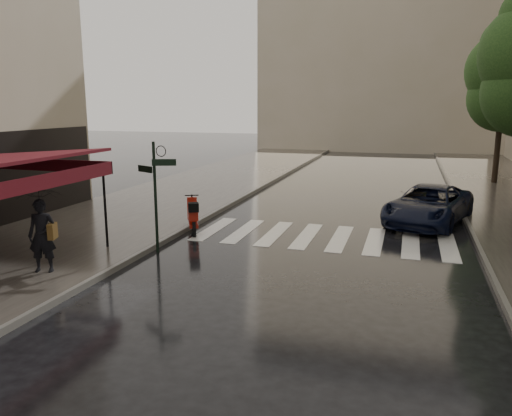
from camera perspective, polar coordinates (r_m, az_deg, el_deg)
The scene contains 11 objects.
ground at distance 11.30m, azimuth -12.94°, elevation -9.71°, with size 120.00×120.00×0.00m, color black.
sidewalk_near at distance 23.61m, azimuth -7.99°, elevation 1.83°, with size 6.00×60.00×0.12m, color #38332D.
curb_near at distance 22.50m, azimuth -0.92°, elevation 1.50°, with size 0.12×60.00×0.16m, color #595651.
curb_far at distance 21.53m, azimuth 22.23°, elevation 0.15°, with size 0.12×60.00×0.16m, color #595651.
crosswalk at distance 15.78m, azimuth 7.69°, elevation -3.31°, with size 7.85×3.20×0.01m.
signpost at distance 13.92m, azimuth -11.43°, elevation 2.24°, with size 1.17×0.29×3.10m.
backdrop_building at distance 47.49m, azimuth 14.82°, elevation 18.53°, with size 22.00×6.00×20.00m, color tan.
tree_far at distance 28.42m, azimuth 26.52°, elevation 13.33°, with size 3.80×3.80×8.16m.
pedestrian_with_umbrella at distance 12.79m, azimuth -23.52°, elevation 0.46°, with size 1.35×1.36×2.51m.
scooter at distance 16.22m, azimuth -7.21°, elevation -0.99°, with size 0.95×1.58×1.13m.
parked_car at distance 18.31m, azimuth 19.13°, elevation 0.34°, with size 2.20×4.76×1.32m, color black.
Camera 1 is at (5.39, -9.06, 4.07)m, focal length 35.00 mm.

